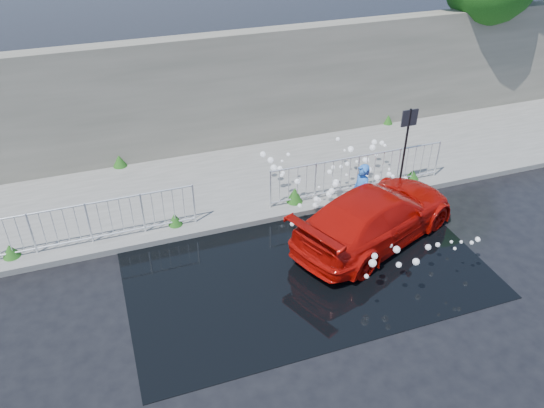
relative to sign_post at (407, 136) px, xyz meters
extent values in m
plane|color=black|center=(-4.20, -3.10, -1.72)|extent=(90.00, 90.00, 0.00)
cube|color=#5C5C58|center=(-4.20, 1.90, -1.65)|extent=(30.00, 4.00, 0.15)
cube|color=#5C5C58|center=(-4.20, -0.10, -1.64)|extent=(30.00, 0.25, 0.16)
cube|color=#58564A|center=(-4.20, 4.10, 0.18)|extent=(30.00, 0.60, 3.50)
cube|color=black|center=(-3.70, -2.10, -1.72)|extent=(8.00, 5.00, 0.01)
cylinder|color=black|center=(0.00, 0.00, -0.47)|extent=(0.06, 0.06, 2.50)
cube|color=black|center=(0.00, 0.00, 0.53)|extent=(0.45, 0.04, 0.45)
cylinder|color=#332114|center=(5.80, 5.10, 0.78)|extent=(0.36, 0.36, 5.00)
cylinder|color=silver|center=(-5.70, 0.25, -1.02)|extent=(0.05, 0.05, 1.10)
cylinder|color=silver|center=(-8.20, 0.25, -0.50)|extent=(5.00, 0.04, 0.04)
cylinder|color=silver|center=(-8.20, 0.25, -1.45)|extent=(5.00, 0.04, 0.04)
cylinder|color=silver|center=(-3.70, 0.25, -1.02)|extent=(0.05, 0.05, 1.10)
cylinder|color=silver|center=(1.30, 0.25, -1.02)|extent=(0.05, 0.05, 1.10)
cylinder|color=silver|center=(-1.20, 0.25, -0.50)|extent=(5.00, 0.04, 0.04)
cylinder|color=silver|center=(-1.20, 0.25, -1.45)|extent=(5.00, 0.04, 0.04)
cone|color=#134714|center=(-10.00, 0.30, -1.41)|extent=(0.40, 0.40, 0.32)
cone|color=#134714|center=(-6.20, 0.30, -1.41)|extent=(0.36, 0.36, 0.32)
cone|color=#134714|center=(-3.00, 0.30, -1.36)|extent=(0.44, 0.44, 0.42)
cone|color=#134714|center=(0.60, 0.30, -1.43)|extent=(0.38, 0.38, 0.29)
cone|color=#134714|center=(-7.20, 3.80, -1.40)|extent=(0.42, 0.42, 0.36)
cone|color=#134714|center=(1.80, 3.80, -1.42)|extent=(0.34, 0.34, 0.31)
sphere|color=white|center=(-3.47, 1.54, -0.70)|extent=(0.17, 0.17, 0.17)
sphere|color=white|center=(-1.50, -0.25, -1.36)|extent=(0.07, 0.07, 0.07)
sphere|color=white|center=(-0.28, 0.18, -1.04)|extent=(0.08, 0.08, 0.08)
sphere|color=white|center=(-2.15, -0.02, -1.33)|extent=(0.17, 0.17, 0.17)
sphere|color=white|center=(-1.95, 0.06, -1.11)|extent=(0.16, 0.16, 0.16)
sphere|color=white|center=(-1.18, 1.14, -0.77)|extent=(0.07, 0.07, 0.07)
sphere|color=white|center=(-3.25, 0.63, -0.91)|extent=(0.10, 0.10, 0.10)
sphere|color=white|center=(-3.33, 1.31, -0.78)|extent=(0.17, 0.17, 0.17)
sphere|color=white|center=(-2.74, -0.93, -1.59)|extent=(0.07, 0.07, 0.07)
sphere|color=white|center=(-1.31, 0.68, -0.94)|extent=(0.13, 0.13, 0.13)
sphere|color=white|center=(-0.73, 0.01, -1.12)|extent=(0.17, 0.17, 0.17)
sphere|color=white|center=(-1.76, 0.64, -0.94)|extent=(0.11, 0.11, 0.11)
sphere|color=white|center=(-1.58, 0.52, -0.89)|extent=(0.10, 0.10, 0.10)
sphere|color=white|center=(-2.45, -0.02, -1.05)|extent=(0.07, 0.07, 0.07)
sphere|color=white|center=(-3.46, -0.71, -1.52)|extent=(0.11, 0.11, 0.11)
sphere|color=white|center=(-0.54, -0.67, -1.40)|extent=(0.14, 0.14, 0.14)
sphere|color=white|center=(-0.82, 0.59, -0.86)|extent=(0.14, 0.14, 0.14)
sphere|color=white|center=(-2.13, -0.12, -1.17)|extent=(0.16, 0.16, 0.16)
sphere|color=white|center=(-2.67, -0.36, -1.17)|extent=(0.14, 0.14, 0.14)
sphere|color=white|center=(-0.77, -0.66, -1.49)|extent=(0.17, 0.17, 0.17)
sphere|color=white|center=(-0.08, 1.43, -0.84)|extent=(0.16, 0.16, 0.16)
sphere|color=white|center=(-1.49, 0.34, -1.07)|extent=(0.08, 0.08, 0.08)
sphere|color=white|center=(-0.95, 0.17, -1.11)|extent=(0.08, 0.08, 0.08)
sphere|color=white|center=(0.02, 1.18, -0.76)|extent=(0.13, 0.13, 0.13)
sphere|color=white|center=(-2.59, -0.29, -1.28)|extent=(0.17, 0.17, 0.17)
sphere|color=white|center=(-0.83, 0.32, -1.02)|extent=(0.17, 0.17, 0.17)
sphere|color=white|center=(0.01, 0.99, -0.75)|extent=(0.09, 0.09, 0.09)
sphere|color=white|center=(-2.87, 0.43, -1.07)|extent=(0.14, 0.14, 0.14)
sphere|color=white|center=(-0.42, 0.69, -0.84)|extent=(0.09, 0.09, 0.09)
sphere|color=white|center=(-0.52, -0.35, -1.28)|extent=(0.10, 0.10, 0.10)
sphere|color=white|center=(-0.67, 0.75, -0.98)|extent=(0.16, 0.16, 0.16)
sphere|color=white|center=(-2.85, 1.23, -0.65)|extent=(0.10, 0.10, 0.10)
sphere|color=white|center=(-1.09, 0.55, -0.84)|extent=(0.09, 0.09, 0.09)
sphere|color=white|center=(-2.99, 0.20, -0.90)|extent=(0.14, 0.14, 0.14)
sphere|color=white|center=(-0.98, 1.16, -0.77)|extent=(0.17, 0.17, 0.17)
sphere|color=white|center=(-2.66, -0.29, -1.40)|extent=(0.15, 0.15, 0.15)
sphere|color=white|center=(-3.20, 0.65, -0.85)|extent=(0.11, 0.11, 0.11)
sphere|color=white|center=(-3.11, 1.01, -0.70)|extent=(0.08, 0.08, 0.08)
sphere|color=white|center=(0.11, -0.08, -1.30)|extent=(0.17, 0.17, 0.17)
sphere|color=white|center=(-1.19, 1.59, -0.63)|extent=(0.12, 0.12, 0.12)
sphere|color=white|center=(-3.36, 0.94, -0.82)|extent=(0.18, 0.18, 0.18)
sphere|color=white|center=(-1.85, 0.22, -1.16)|extent=(0.17, 0.17, 0.17)
sphere|color=white|center=(-0.35, 1.06, -0.78)|extent=(0.17, 0.17, 0.17)
sphere|color=white|center=(-3.14, -0.40, -1.24)|extent=(0.11, 0.11, 0.11)
sphere|color=white|center=(-3.18, 0.96, -0.89)|extent=(0.15, 0.15, 0.15)
sphere|color=white|center=(-2.83, 0.41, -1.00)|extent=(0.08, 0.08, 0.08)
sphere|color=white|center=(-1.90, 0.54, -1.00)|extent=(0.13, 0.13, 0.13)
sphere|color=white|center=(-0.32, 0.09, -1.13)|extent=(0.14, 0.14, 0.14)
sphere|color=white|center=(-1.00, 1.12, -0.79)|extent=(0.14, 0.14, 0.14)
sphere|color=white|center=(-0.25, -0.01, -1.16)|extent=(0.10, 0.10, 0.10)
sphere|color=white|center=(-2.39, -2.60, -1.43)|extent=(0.11, 0.11, 0.11)
sphere|color=white|center=(-2.28, -3.68, -0.81)|extent=(0.12, 0.12, 0.12)
sphere|color=white|center=(-0.35, -3.63, -0.69)|extent=(0.10, 0.10, 0.10)
sphere|color=white|center=(-0.50, -3.63, -0.73)|extent=(0.09, 0.09, 0.09)
sphere|color=white|center=(-2.15, -3.34, -0.70)|extent=(0.15, 0.15, 0.15)
sphere|color=white|center=(-3.28, -2.75, -1.41)|extent=(0.16, 0.16, 0.16)
sphere|color=white|center=(0.02, -3.26, -1.04)|extent=(0.11, 0.11, 0.11)
sphere|color=white|center=(-0.62, -3.46, -0.81)|extent=(0.07, 0.07, 0.07)
sphere|color=white|center=(-0.21, -2.71, -1.45)|extent=(0.08, 0.08, 0.08)
sphere|color=white|center=(-2.23, -2.46, -1.36)|extent=(0.08, 0.08, 0.08)
sphere|color=white|center=(-1.25, -3.21, -0.97)|extent=(0.13, 0.13, 0.13)
sphere|color=white|center=(-2.02, -3.86, -0.66)|extent=(0.15, 0.15, 0.15)
sphere|color=white|center=(-2.73, -3.41, -0.86)|extent=(0.17, 0.17, 0.17)
sphere|color=white|center=(-3.20, -3.97, -0.61)|extent=(0.09, 0.09, 0.09)
sphere|color=white|center=(-1.82, -2.60, -1.22)|extent=(0.13, 0.13, 0.13)
sphere|color=white|center=(-0.95, -3.67, -0.74)|extent=(0.07, 0.07, 0.07)
sphere|color=white|center=(-0.74, -2.89, -1.27)|extent=(0.11, 0.11, 0.11)
sphere|color=white|center=(-2.61, -3.26, -0.82)|extent=(0.14, 0.14, 0.14)
imported|color=#A90C06|center=(-1.68, -1.66, -1.05)|extent=(4.99, 3.50, 1.34)
imported|color=blue|center=(-1.69, -0.85, -0.92)|extent=(0.44, 0.62, 1.61)
camera|label=1|loc=(-7.47, -10.67, 6.20)|focal=35.00mm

